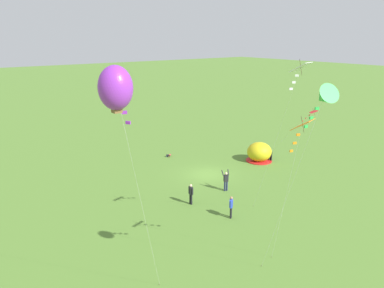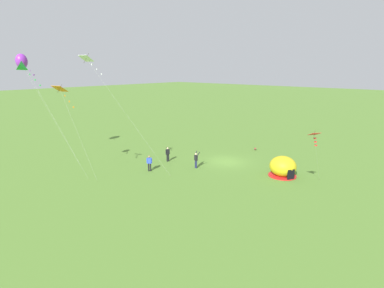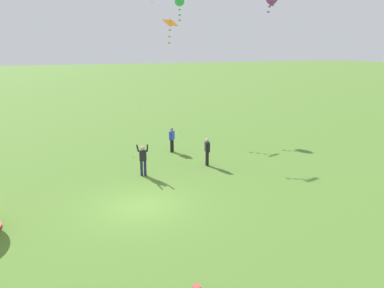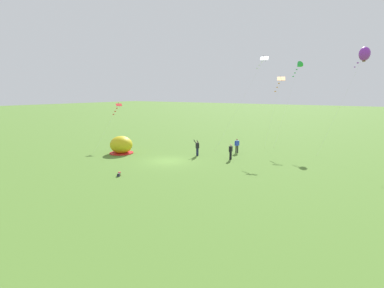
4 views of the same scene
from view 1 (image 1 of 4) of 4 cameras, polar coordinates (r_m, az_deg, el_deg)
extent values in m
plane|color=#517A2D|center=(37.05, 2.31, -4.66)|extent=(300.00, 300.00, 0.00)
ellipsoid|color=gold|center=(41.23, 10.22, -1.18)|extent=(2.70, 2.60, 2.10)
cylinder|color=red|center=(41.54, 10.15, -2.49)|extent=(2.81, 2.81, 0.10)
cube|color=black|center=(41.83, 11.83, -1.73)|extent=(0.47, 0.77, 1.10)
cylinder|color=black|center=(42.30, -3.69, -1.75)|extent=(0.35, 0.39, 0.22)
sphere|color=brown|center=(42.18, -3.38, -1.75)|extent=(0.19, 0.19, 0.19)
cylinder|color=#D83F3F|center=(42.16, -3.38, -1.63)|extent=(0.24, 0.24, 0.06)
cylinder|color=brown|center=(42.36, -3.49, -1.84)|extent=(0.07, 0.07, 0.17)
cylinder|color=brown|center=(42.19, -3.60, -1.92)|extent=(0.07, 0.07, 0.17)
cylinder|color=navy|center=(42.45, -3.79, -1.83)|extent=(0.09, 0.09, 0.13)
cylinder|color=navy|center=(42.31, -3.88, -1.90)|extent=(0.09, 0.09, 0.13)
cylinder|color=black|center=(28.57, 5.93, -10.41)|extent=(0.15, 0.15, 0.88)
cylinder|color=black|center=(28.74, 5.96, -10.23)|extent=(0.15, 0.15, 0.88)
cube|color=blue|center=(28.33, 5.99, -8.98)|extent=(0.44, 0.43, 0.60)
sphere|color=#9E7051|center=(28.15, 6.01, -8.19)|extent=(0.22, 0.22, 0.22)
cylinder|color=blue|center=(28.11, 5.94, -9.20)|extent=(0.09, 0.09, 0.58)
cylinder|color=blue|center=(28.56, 6.04, -8.77)|extent=(0.09, 0.09, 0.58)
cylinder|color=black|center=(30.58, -0.08, -8.45)|extent=(0.15, 0.15, 0.88)
cylinder|color=black|center=(30.74, -0.27, -8.31)|extent=(0.15, 0.15, 0.88)
cube|color=black|center=(30.36, -0.18, -7.11)|extent=(0.29, 0.41, 0.60)
sphere|color=beige|center=(30.19, -0.18, -6.36)|extent=(0.22, 0.22, 0.22)
cylinder|color=black|center=(30.15, 0.05, -7.27)|extent=(0.09, 0.09, 0.58)
cylinder|color=black|center=(30.56, -0.40, -6.95)|extent=(0.09, 0.09, 0.58)
cylinder|color=#1E2347|center=(33.25, 5.01, -6.41)|extent=(0.15, 0.15, 0.88)
cylinder|color=#1E2347|center=(33.32, 5.33, -6.37)|extent=(0.15, 0.15, 0.88)
cube|color=black|center=(33.01, 5.20, -5.21)|extent=(0.44, 0.35, 0.60)
sphere|color=beige|center=(32.85, 5.22, -4.51)|extent=(0.22, 0.22, 0.22)
cylinder|color=black|center=(32.87, 4.69, -4.42)|extent=(0.15, 0.39, 0.50)
cylinder|color=black|center=(33.07, 5.54, -4.32)|extent=(0.26, 0.38, 0.50)
cylinder|color=silver|center=(17.01, -7.50, -9.92)|extent=(3.61, 3.49, 11.51)
cylinder|color=brown|center=(22.06, -4.95, -20.52)|extent=(0.03, 0.03, 0.06)
ellipsoid|color=purple|center=(13.03, -11.58, 8.38)|extent=(1.19, 1.19, 1.53)
cube|color=brown|center=(13.15, -11.39, 5.17)|extent=(0.30, 0.30, 0.21)
cube|color=purple|center=(13.49, -10.84, 6.37)|extent=(0.19, 0.18, 0.12)
cube|color=purple|center=(13.89, -10.26, 4.75)|extent=(0.21, 0.14, 0.12)
cube|color=purple|center=(14.31, -9.72, 3.23)|extent=(0.15, 0.20, 0.12)
cylinder|color=silver|center=(25.56, 12.14, -1.01)|extent=(3.66, 6.29, 11.59)
cylinder|color=brown|center=(30.87, 9.37, -9.27)|extent=(0.03, 0.03, 0.06)
cube|color=white|center=(21.13, 16.23, 11.19)|extent=(1.21, 1.12, 0.53)
cylinder|color=#332314|center=(21.13, 16.23, 11.21)|extent=(0.26, 0.43, 0.83)
cube|color=white|center=(21.57, 15.69, 10.02)|extent=(0.18, 0.18, 0.12)
cube|color=white|center=(21.95, 15.26, 9.05)|extent=(0.20, 0.16, 0.12)
cube|color=white|center=(22.33, 14.84, 8.12)|extent=(0.21, 0.14, 0.12)
cylinder|color=silver|center=(19.50, 14.26, -7.91)|extent=(1.55, 4.12, 10.81)
cylinder|color=brown|center=(23.76, 10.55, -17.77)|extent=(0.03, 0.03, 0.06)
cone|color=green|center=(16.22, 19.47, 6.77)|extent=(1.21, 1.36, 1.15)
cube|color=green|center=(16.63, 18.50, 5.15)|extent=(0.21, 0.10, 0.12)
cube|color=green|center=(17.00, 17.72, 3.83)|extent=(0.20, 0.07, 0.12)
cube|color=green|center=(17.37, 16.97, 2.57)|extent=(0.20, 0.08, 0.12)
cylinder|color=silver|center=(42.75, 14.73, 1.60)|extent=(0.73, 5.02, 5.59)
cylinder|color=brown|center=(44.76, 11.70, -1.23)|extent=(0.03, 0.03, 0.06)
cube|color=red|center=(40.98, 18.05, 4.72)|extent=(1.04, 1.05, 0.32)
cylinder|color=#332314|center=(40.98, 18.06, 4.73)|extent=(0.06, 0.30, 0.67)
cube|color=red|center=(41.26, 17.46, 4.21)|extent=(0.21, 0.08, 0.12)
cube|color=red|center=(41.50, 16.97, 3.78)|extent=(0.21, 0.14, 0.12)
cube|color=red|center=(41.75, 16.48, 3.36)|extent=(0.21, 0.13, 0.12)
cylinder|color=silver|center=(21.54, 14.03, -8.09)|extent=(1.11, 2.26, 9.03)
cylinder|color=brown|center=(24.66, 12.04, -16.47)|extent=(0.03, 0.03, 0.06)
cube|color=orange|center=(19.05, 16.50, 2.87)|extent=(1.27, 1.19, 0.55)
cylinder|color=#332314|center=(19.05, 16.50, 2.90)|extent=(0.22, 0.43, 0.76)
cube|color=orange|center=(19.51, 15.87, 1.37)|extent=(0.21, 0.13, 0.12)
cube|color=orange|center=(19.91, 15.37, 0.14)|extent=(0.21, 0.12, 0.12)
cube|color=orange|center=(20.32, 14.89, -1.03)|extent=(0.21, 0.09, 0.12)
camera|label=2|loc=(41.18, 55.43, 5.90)|focal=28.00mm
camera|label=3|loc=(49.85, -5.54, 9.05)|focal=35.00mm
camera|label=4|loc=(51.79, -34.02, 6.97)|focal=28.00mm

